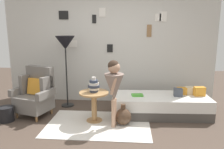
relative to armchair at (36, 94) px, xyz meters
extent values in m
plane|color=#4C3D33|center=(1.38, -0.92, -0.44)|extent=(12.00, 12.00, 0.00)
cube|color=beige|center=(1.38, 1.03, 0.86)|extent=(4.80, 0.10, 2.60)
cube|color=white|center=(1.23, 0.98, 1.62)|extent=(0.14, 0.02, 0.19)
cube|color=#989893|center=(1.23, 0.97, 1.62)|extent=(0.11, 0.01, 0.15)
cube|color=black|center=(0.35, 0.98, 1.57)|extent=(0.21, 0.02, 0.19)
cube|color=#B7B7AE|center=(0.35, 0.97, 1.57)|extent=(0.17, 0.01, 0.15)
cube|color=white|center=(2.46, 0.98, 1.51)|extent=(0.12, 0.02, 0.16)
cube|color=#B3B3AA|center=(2.46, 0.97, 1.51)|extent=(0.10, 0.01, 0.12)
cube|color=white|center=(0.54, 0.98, 0.92)|extent=(0.18, 0.02, 0.15)
cube|color=slate|center=(0.54, 0.97, 0.92)|extent=(0.14, 0.01, 0.12)
cube|color=white|center=(2.57, 0.98, 1.53)|extent=(0.15, 0.02, 0.21)
cube|color=#B4B4A7|center=(2.57, 0.97, 1.53)|extent=(0.12, 0.01, 0.17)
cube|color=black|center=(1.40, 0.98, 0.83)|extent=(0.13, 0.02, 0.18)
cube|color=silver|center=(1.40, 0.97, 0.83)|extent=(0.10, 0.01, 0.14)
cube|color=black|center=(1.05, 0.98, 1.48)|extent=(0.09, 0.02, 0.19)
cube|color=silver|center=(1.05, 0.97, 1.48)|extent=(0.07, 0.01, 0.15)
cube|color=olive|center=(2.28, 0.98, 1.22)|extent=(0.10, 0.02, 0.27)
cube|color=#A2A297|center=(2.28, 0.97, 1.22)|extent=(0.08, 0.01, 0.21)
cube|color=silver|center=(1.31, -0.38, -0.43)|extent=(1.86, 1.25, 0.01)
cylinder|color=#9E7042|center=(-0.32, -0.21, -0.38)|extent=(0.04, 0.04, 0.12)
cylinder|color=#9E7042|center=(0.14, -0.35, -0.38)|extent=(0.04, 0.04, 0.12)
cylinder|color=#9E7042|center=(-0.18, 0.22, -0.38)|extent=(0.04, 0.04, 0.12)
cylinder|color=#9E7042|center=(0.28, 0.07, -0.38)|extent=(0.04, 0.04, 0.12)
cube|color=slate|center=(-0.02, -0.07, -0.17)|extent=(0.74, 0.72, 0.30)
cube|color=slate|center=(0.05, 0.15, 0.26)|extent=(0.61, 0.32, 0.55)
cube|color=slate|center=(-0.24, 0.11, 0.17)|extent=(0.17, 0.32, 0.39)
cube|color=slate|center=(0.26, -0.05, 0.17)|extent=(0.17, 0.32, 0.39)
cube|color=slate|center=(-0.34, 0.02, 0.05)|extent=(0.24, 0.51, 0.14)
cube|color=slate|center=(0.29, -0.19, 0.05)|extent=(0.24, 0.51, 0.14)
cube|color=orange|center=(0.01, 0.03, 0.14)|extent=(0.39, 0.27, 0.33)
cube|color=#4C4742|center=(2.48, 0.20, -0.35)|extent=(1.94, 0.89, 0.18)
cube|color=white|center=(2.48, 0.20, -0.15)|extent=(1.94, 0.89, 0.22)
cube|color=orange|center=(3.25, 0.25, 0.05)|extent=(0.23, 0.16, 0.18)
cube|color=beige|center=(3.08, 0.36, 0.04)|extent=(0.18, 0.14, 0.15)
cube|color=orange|center=(2.93, 0.33, 0.03)|extent=(0.19, 0.13, 0.14)
cube|color=#474C56|center=(2.82, 0.19, 0.04)|extent=(0.16, 0.12, 0.16)
cylinder|color=tan|center=(1.21, -0.23, -0.43)|extent=(0.30, 0.30, 0.02)
cylinder|color=tan|center=(1.21, -0.23, -0.16)|extent=(0.10, 0.10, 0.52)
cylinder|color=tan|center=(1.21, -0.23, 0.11)|extent=(0.54, 0.54, 0.03)
cylinder|color=#2D384C|center=(1.21, -0.22, 0.15)|extent=(0.16, 0.16, 0.04)
cylinder|color=white|center=(1.21, -0.22, 0.20)|extent=(0.19, 0.19, 0.04)
cylinder|color=#2D384C|center=(1.21, -0.22, 0.24)|extent=(0.22, 0.22, 0.04)
cylinder|color=white|center=(1.21, -0.22, 0.28)|extent=(0.19, 0.19, 0.04)
cylinder|color=#2D384C|center=(1.21, -0.22, 0.33)|extent=(0.16, 0.16, 0.04)
cylinder|color=white|center=(1.21, -0.22, 0.38)|extent=(0.08, 0.08, 0.06)
cylinder|color=black|center=(0.48, 0.57, -0.43)|extent=(0.28, 0.28, 0.02)
cylinder|color=black|center=(0.48, 0.57, 0.31)|extent=(0.03, 0.03, 1.47)
cone|color=black|center=(0.48, 0.57, 0.97)|extent=(0.42, 0.42, 0.29)
cylinder|color=tan|center=(1.59, -0.48, -0.18)|extent=(0.07, 0.07, 0.51)
cylinder|color=tan|center=(1.61, -0.39, -0.18)|extent=(0.07, 0.07, 0.51)
cone|color=gray|center=(1.60, -0.44, 0.28)|extent=(0.34, 0.34, 0.48)
cylinder|color=gray|center=(1.60, -0.44, 0.44)|extent=(0.17, 0.17, 0.18)
cylinder|color=tan|center=(1.60, -0.56, 0.35)|extent=(0.14, 0.07, 0.32)
cylinder|color=tan|center=(1.64, -0.32, 0.35)|extent=(0.14, 0.07, 0.32)
sphere|color=tan|center=(1.60, -0.44, 0.63)|extent=(0.21, 0.21, 0.21)
sphere|color=#38281E|center=(1.59, -0.43, 0.66)|extent=(0.20, 0.20, 0.20)
cube|color=green|center=(2.02, 0.15, -0.02)|extent=(0.24, 0.18, 0.03)
sphere|color=#473323|center=(1.76, -0.34, -0.29)|extent=(0.30, 0.30, 0.30)
cylinder|color=#473323|center=(1.76, -0.34, -0.10)|extent=(0.08, 0.08, 0.09)
cylinder|color=black|center=(-0.44, -0.37, -0.30)|extent=(0.28, 0.28, 0.28)
camera|label=1|loc=(1.88, -4.20, 1.31)|focal=36.30mm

